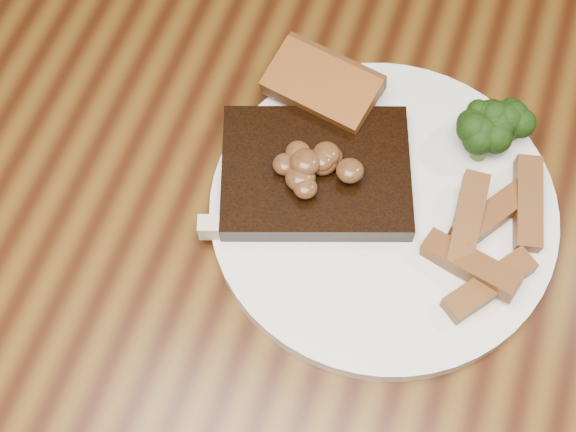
# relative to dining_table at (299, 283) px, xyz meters

# --- Properties ---
(ground) EXTENTS (4.50, 4.50, 0.00)m
(ground) POSITION_rel_dining_table_xyz_m (0.00, 0.00, -0.66)
(ground) COLOR #36180C
(ground) RESTS_ON ground
(dining_table) EXTENTS (1.60, 0.90, 0.75)m
(dining_table) POSITION_rel_dining_table_xyz_m (0.00, 0.00, 0.00)
(dining_table) COLOR #513310
(dining_table) RESTS_ON ground
(plate) EXTENTS (0.31, 0.31, 0.01)m
(plate) POSITION_rel_dining_table_xyz_m (0.06, 0.05, 0.10)
(plate) COLOR white
(plate) RESTS_ON dining_table
(steak) EXTENTS (0.19, 0.17, 0.02)m
(steak) POSITION_rel_dining_table_xyz_m (-0.01, 0.06, 0.12)
(steak) COLOR black
(steak) RESTS_ON plate
(steak_bone) EXTENTS (0.16, 0.07, 0.02)m
(steak_bone) POSITION_rel_dining_table_xyz_m (-0.01, 0.00, 0.11)
(steak_bone) COLOR beige
(steak_bone) RESTS_ON plate
(mushroom_pile) EXTENTS (0.07, 0.07, 0.03)m
(mushroom_pile) POSITION_rel_dining_table_xyz_m (-0.00, 0.06, 0.14)
(mushroom_pile) COLOR brown
(mushroom_pile) RESTS_ON steak
(garlic_bread) EXTENTS (0.10, 0.07, 0.02)m
(garlic_bread) POSITION_rel_dining_table_xyz_m (-0.02, 0.13, 0.12)
(garlic_bread) COLOR brown
(garlic_bread) RESTS_ON plate
(potato_wedges) EXTENTS (0.11, 0.11, 0.02)m
(potato_wedges) POSITION_rel_dining_table_xyz_m (0.14, 0.05, 0.12)
(potato_wedges) COLOR brown
(potato_wedges) RESTS_ON plate
(broccoli_cluster) EXTENTS (0.08, 0.08, 0.04)m
(broccoli_cluster) POSITION_rel_dining_table_xyz_m (0.12, 0.14, 0.12)
(broccoli_cluster) COLOR #18330B
(broccoli_cluster) RESTS_ON plate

